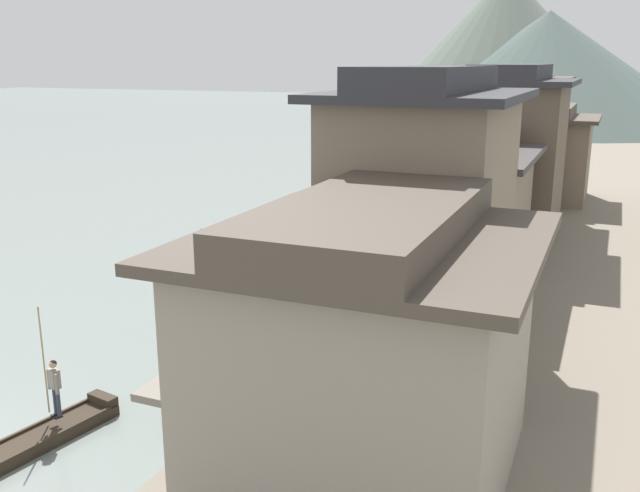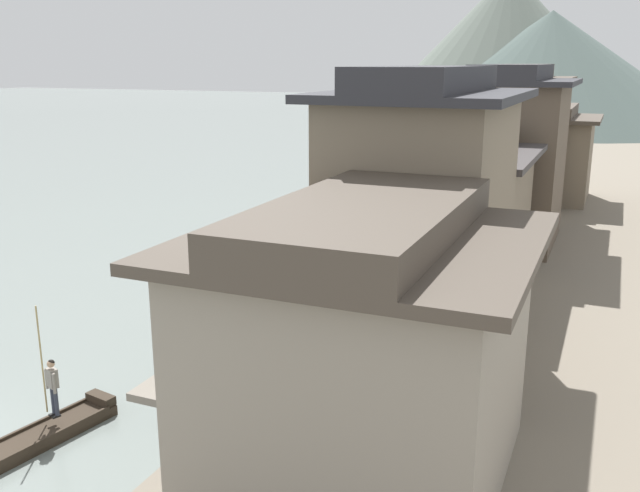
% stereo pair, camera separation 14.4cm
% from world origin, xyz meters
% --- Properties ---
extents(riverbank_right, '(18.00, 110.00, 0.77)m').
position_xyz_m(riverbank_right, '(15.83, 30.00, 0.39)').
color(riverbank_right, slate).
rests_on(riverbank_right, ground).
extents(boat_foreground_poled, '(1.85, 4.94, 0.54)m').
position_xyz_m(boat_foreground_poled, '(2.47, 1.80, 0.18)').
color(boat_foreground_poled, '#33281E').
rests_on(boat_foreground_poled, ground).
extents(boatman_person, '(0.55, 0.34, 3.04)m').
position_xyz_m(boatman_person, '(2.59, 2.58, 1.54)').
color(boatman_person, black).
rests_on(boatman_person, boat_foreground_poled).
extents(boat_moored_nearest, '(1.51, 4.57, 0.41)m').
position_xyz_m(boat_moored_nearest, '(4.91, 22.38, 0.14)').
color(boat_moored_nearest, brown).
rests_on(boat_moored_nearest, ground).
extents(boat_moored_second, '(2.03, 5.75, 0.46)m').
position_xyz_m(boat_moored_second, '(4.68, 40.90, 0.15)').
color(boat_moored_second, '#423328').
rests_on(boat_moored_second, ground).
extents(boat_moored_third, '(1.26, 4.49, 0.81)m').
position_xyz_m(boat_moored_third, '(5.04, 6.66, 0.29)').
color(boat_moored_third, '#232326').
rests_on(boat_moored_third, ground).
extents(boat_moored_far, '(1.55, 3.78, 0.83)m').
position_xyz_m(boat_moored_far, '(4.73, 49.13, 0.32)').
color(boat_moored_far, '#423328').
rests_on(boat_moored_far, ground).
extents(boat_midriver_drifting, '(1.82, 5.08, 0.45)m').
position_xyz_m(boat_midriver_drifting, '(5.32, 28.94, 0.15)').
color(boat_midriver_drifting, '#33281E').
rests_on(boat_midriver_drifting, ground).
extents(boat_midriver_upstream, '(1.10, 3.70, 0.57)m').
position_xyz_m(boat_midriver_upstream, '(5.36, 34.81, 0.19)').
color(boat_midriver_upstream, brown).
rests_on(boat_midriver_upstream, ground).
extents(boat_upstream_distant, '(1.07, 3.82, 0.78)m').
position_xyz_m(boat_upstream_distant, '(5.15, 15.27, 0.29)').
color(boat_upstream_distant, brown).
rests_on(boat_upstream_distant, ground).
extents(boat_crossing_west, '(4.15, 3.97, 0.37)m').
position_xyz_m(boat_crossing_west, '(-3.83, 24.39, 0.13)').
color(boat_crossing_west, '#33281E').
rests_on(boat_crossing_west, ground).
extents(house_waterfront_nearest, '(7.14, 7.53, 6.14)m').
position_xyz_m(house_waterfront_nearest, '(11.07, 3.07, 3.77)').
color(house_waterfront_nearest, gray).
rests_on(house_waterfront_nearest, riverbank_right).
extents(house_waterfront_second, '(5.72, 7.41, 8.74)m').
position_xyz_m(house_waterfront_second, '(10.35, 10.13, 5.07)').
color(house_waterfront_second, '#7F705B').
rests_on(house_waterfront_second, riverbank_right).
extents(house_waterfront_tall, '(5.46, 8.14, 6.14)m').
position_xyz_m(house_waterfront_tall, '(10.23, 17.43, 3.77)').
color(house_waterfront_tall, '#7F705B').
rests_on(house_waterfront_tall, riverbank_right).
extents(house_waterfront_narrow, '(6.24, 7.58, 8.74)m').
position_xyz_m(house_waterfront_narrow, '(10.61, 25.34, 5.07)').
color(house_waterfront_narrow, brown).
rests_on(house_waterfront_narrow, riverbank_right).
extents(house_waterfront_far, '(5.65, 5.72, 8.74)m').
position_xyz_m(house_waterfront_far, '(10.32, 31.76, 5.09)').
color(house_waterfront_far, '#7F705B').
rests_on(house_waterfront_far, riverbank_right).
extents(house_waterfront_end, '(7.14, 7.03, 6.14)m').
position_xyz_m(house_waterfront_end, '(11.07, 38.09, 3.77)').
color(house_waterfront_end, '#7F705B').
rests_on(house_waterfront_end, riverbank_right).
extents(hill_far_west, '(44.28, 44.28, 22.90)m').
position_xyz_m(hill_far_west, '(-1.51, 102.19, 11.45)').
color(hill_far_west, slate).
rests_on(hill_far_west, ground).
extents(hill_far_centre, '(48.18, 48.18, 16.56)m').
position_xyz_m(hill_far_centre, '(5.55, 95.63, 8.28)').
color(hill_far_centre, '#4C5B56').
rests_on(hill_far_centre, ground).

